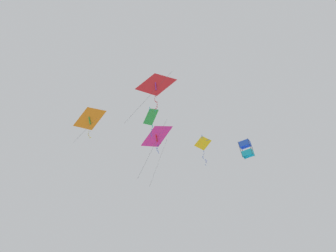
# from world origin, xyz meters

# --- Properties ---
(kite_delta_far_centre) EXTENTS (3.31, 1.85, 9.39)m
(kite_delta_far_centre) POSITION_xyz_m (1.07, -1.55, 39.05)
(kite_delta_far_centre) COLOR #DB2D93
(kite_diamond_highest) EXTENTS (2.20, 0.68, 4.70)m
(kite_diamond_highest) POSITION_xyz_m (-3.38, -5.70, 40.93)
(kite_diamond_highest) COLOR yellow
(kite_box_near_right) EXTENTS (1.39, 1.95, 2.01)m
(kite_box_near_right) POSITION_xyz_m (-8.47, -1.97, 34.58)
(kite_box_near_right) COLOR blue
(kite_delta_near_left) EXTENTS (3.12, 1.57, 4.84)m
(kite_delta_near_left) POSITION_xyz_m (6.42, 4.48, 37.05)
(kite_delta_near_left) COLOR orange
(kite_delta_mid_left) EXTENTS (4.11, 2.59, 8.14)m
(kite_delta_mid_left) POSITION_xyz_m (-1.55, 6.93, 36.51)
(kite_delta_mid_left) COLOR red
(kite_diamond_upper_right) EXTENTS (2.70, 1.98, 10.60)m
(kite_diamond_upper_right) POSITION_xyz_m (-0.38, 4.75, 34.65)
(kite_diamond_upper_right) COLOR green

